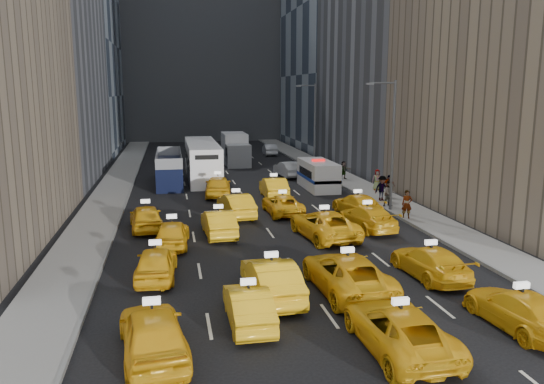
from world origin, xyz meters
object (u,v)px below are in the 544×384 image
Objects in this scene: taxi_0 at (153,332)px; pedestrian_0 at (407,204)px; taxi_1 at (248,305)px; taxi_3 at (519,310)px; box_truck at (235,149)px; nypd_van at (318,175)px; double_decker at (169,168)px; taxi_2 at (399,329)px; city_bus at (202,160)px.

pedestrian_0 reaches higher than taxi_0.
taxi_1 is at bearing -157.98° from taxi_0.
pedestrian_0 is at bearing -143.04° from taxi_0.
box_truck is (-4.65, 44.43, 1.02)m from taxi_3.
box_truck is (4.74, 42.25, 1.02)m from taxi_1.
double_decker is at bearing 153.98° from nypd_van.
nypd_van is 0.62× the size of double_decker.
taxi_0 is at bearing -8.57° from taxi_2.
taxi_1 is at bearing -117.08° from pedestrian_0.
double_decker is at bearing -78.94° from taxi_2.
taxi_3 is (12.69, -0.32, -0.14)m from taxi_0.
taxi_1 is 42.52m from box_truck.
nypd_van is 12.26m from pedestrian_0.
taxi_0 is at bearing -120.15° from pedestrian_0.
taxi_2 is at bearing -104.90° from nypd_van.
double_decker is 0.73× the size of city_bus.
city_bus is (3.69, 34.67, 0.89)m from taxi_0.
city_bus is at bearing -113.98° from box_truck.
taxi_0 is at bearing -120.01° from nypd_van.
double_decker is at bearing -98.35° from taxi_0.
taxi_1 is 32.83m from city_bus.
taxi_1 is at bearing -79.30° from double_decker.
taxi_2 is 35.93m from city_bus.
taxi_0 is at bearing -5.04° from taxi_3.
taxi_2 is 28.78m from nypd_van.
taxi_1 is 9.63m from taxi_3.
nypd_van is at bearing -72.45° from box_truck.
pedestrian_0 reaches higher than taxi_3.
city_bus is 22.80m from pedestrian_0.
taxi_0 is at bearing -85.47° from double_decker.
box_truck is (4.36, 9.43, -0.01)m from city_bus.
nypd_van is 0.45× the size of city_bus.
box_truck reaches higher than nypd_van.
taxi_2 is 4.91m from taxi_3.
city_bus is (-9.42, 7.40, 0.56)m from nypd_van.
pedestrian_0 is at bearing -74.36° from box_truck.
taxi_0 is 0.36× the size of city_bus.
city_bus is at bearing -84.62° from taxi_2.
box_truck is at bearing -87.62° from taxi_3.
double_decker is (-12.11, 32.58, 0.71)m from taxi_3.
box_truck is at bearing 120.39° from pedestrian_0.
nypd_van is at bearing -94.44° from taxi_3.
city_bus is at bearing 137.50° from nypd_van.
taxi_2 is 0.85× the size of nypd_van.
taxi_3 is at bearing -78.58° from city_bus.
double_decker is 3.95m from city_bus.
double_decker is 5.39× the size of pedestrian_0.
city_bus is at bearing 137.29° from pedestrian_0.
double_decker is (-7.25, 33.26, 0.68)m from taxi_2.
nypd_van reaches higher than pedestrian_0.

